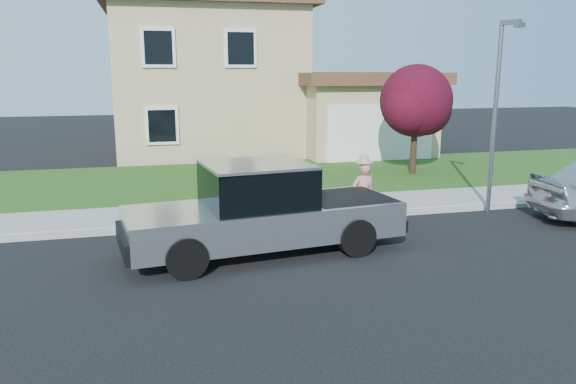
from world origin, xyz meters
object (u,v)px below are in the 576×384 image
object	(u,v)px
ornamental_tree	(417,104)
pickup_truck	(263,211)
trash_bin	(284,185)
woman	(363,194)
street_lamp	(497,106)

from	to	relation	value
ornamental_tree	pickup_truck	bearing A→B (deg)	-134.34
ornamental_tree	trash_bin	xyz separation A→B (m)	(-5.77, -3.88, -1.85)
woman	trash_bin	xyz separation A→B (m)	(-1.48, 2.02, -0.11)
ornamental_tree	street_lamp	distance (m)	5.36
woman	ornamental_tree	size ratio (longest dim) A/B	0.46
street_lamp	woman	bearing A→B (deg)	167.69
pickup_truck	ornamental_tree	xyz separation A→B (m)	(7.02, 7.19, 1.68)
woman	street_lamp	world-z (taller)	street_lamp
pickup_truck	street_lamp	distance (m)	7.14
trash_bin	pickup_truck	bearing A→B (deg)	-115.41
pickup_truck	ornamental_tree	distance (m)	10.19
pickup_truck	trash_bin	xyz separation A→B (m)	(1.25, 3.31, -0.16)
pickup_truck	street_lamp	world-z (taller)	street_lamp
pickup_truck	street_lamp	xyz separation A→B (m)	(6.61, 1.85, 1.95)
woman	ornamental_tree	bearing A→B (deg)	-131.19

